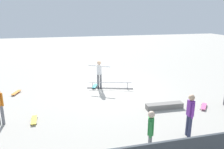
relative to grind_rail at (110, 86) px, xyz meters
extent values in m
plane|color=#ADA89E|center=(-0.01, -0.08, -0.18)|extent=(60.00, 60.00, 0.00)
cube|color=black|center=(0.00, 0.00, -0.17)|extent=(2.69, 1.04, 0.01)
cylinder|color=#B7B7BC|center=(-0.99, 0.30, 0.01)|extent=(0.04, 0.04, 0.38)
cylinder|color=#B7B7BC|center=(0.99, -0.30, 0.01)|extent=(0.04, 0.04, 0.38)
cylinder|color=#B7B7BC|center=(0.00, 0.00, 0.20)|extent=(2.49, 0.81, 0.05)
cube|color=gray|center=(-1.85, 3.34, -0.05)|extent=(1.79, 0.44, 0.25)
cylinder|color=slate|center=(0.66, -0.29, 0.24)|extent=(0.17, 0.17, 0.84)
cylinder|color=slate|center=(0.52, -0.20, 0.24)|extent=(0.17, 0.17, 0.84)
cube|color=white|center=(0.59, -0.24, 0.96)|extent=(0.29, 0.28, 0.60)
sphere|color=tan|center=(0.59, -0.24, 1.37)|extent=(0.23, 0.23, 0.23)
cylinder|color=white|center=(0.93, -0.44, 1.19)|extent=(0.52, 0.35, 0.08)
cylinder|color=white|center=(0.26, -0.04, 1.19)|extent=(0.52, 0.35, 0.08)
cube|color=teal|center=(0.84, -0.46, -0.10)|extent=(0.47, 0.82, 0.02)
cylinder|color=white|center=(0.85, -0.76, -0.15)|extent=(0.05, 0.06, 0.05)
cylinder|color=white|center=(0.63, -0.67, -0.15)|extent=(0.05, 0.06, 0.05)
cylinder|color=white|center=(1.04, -0.25, -0.15)|extent=(0.05, 0.06, 0.05)
cylinder|color=white|center=(0.83, -0.17, -0.15)|extent=(0.05, 0.06, 0.05)
cylinder|color=#2D3351|center=(-1.57, 5.80, 0.23)|extent=(0.12, 0.12, 0.81)
cylinder|color=#2D3351|center=(-1.58, 5.64, 0.23)|extent=(0.12, 0.12, 0.81)
cube|color=purple|center=(-1.58, 5.72, 0.92)|extent=(0.20, 0.22, 0.58)
sphere|color=tan|center=(-1.58, 5.72, 1.32)|extent=(0.22, 0.22, 0.22)
cylinder|color=purple|center=(-1.57, 5.86, 0.87)|extent=(0.08, 0.08, 0.54)
cylinder|color=purple|center=(-1.58, 5.57, 0.87)|extent=(0.08, 0.08, 0.54)
cylinder|color=slate|center=(5.16, 3.19, 0.24)|extent=(0.13, 0.13, 0.82)
cylinder|color=orange|center=(5.09, 3.18, 0.89)|extent=(0.08, 0.08, 0.55)
cylinder|color=slate|center=(0.28, 6.54, 0.21)|extent=(0.15, 0.15, 0.78)
cylinder|color=slate|center=(0.22, 6.40, 0.21)|extent=(0.15, 0.15, 0.78)
cube|color=#2D8C42|center=(0.25, 6.47, 0.87)|extent=(0.24, 0.26, 0.55)
sphere|color=beige|center=(0.25, 6.47, 1.25)|extent=(0.21, 0.21, 0.21)
cylinder|color=#2D8C42|center=(0.31, 6.59, 0.83)|extent=(0.09, 0.09, 0.52)
cylinder|color=#2D8C42|center=(0.20, 6.34, 0.83)|extent=(0.09, 0.09, 0.52)
cube|color=yellow|center=(3.99, 3.24, -0.10)|extent=(0.22, 0.81, 0.02)
cylinder|color=white|center=(3.87, 3.51, -0.15)|extent=(0.03, 0.05, 0.05)
cylinder|color=white|center=(4.10, 3.51, -0.15)|extent=(0.03, 0.05, 0.05)
cylinder|color=white|center=(3.88, 2.96, -0.15)|extent=(0.03, 0.05, 0.05)
cylinder|color=white|center=(4.11, 2.97, -0.15)|extent=(0.03, 0.05, 0.05)
cube|color=orange|center=(5.28, -0.39, -0.10)|extent=(0.45, 0.82, 0.02)
cylinder|color=white|center=(5.30, -0.68, -0.15)|extent=(0.05, 0.06, 0.05)
cylinder|color=white|center=(5.08, -0.61, -0.15)|extent=(0.05, 0.06, 0.05)
cylinder|color=white|center=(5.47, -0.17, -0.15)|extent=(0.05, 0.06, 0.05)
cylinder|color=white|center=(5.25, -0.09, -0.15)|extent=(0.05, 0.06, 0.05)
cube|color=#E05993|center=(-3.69, 3.72, -0.10)|extent=(0.68, 0.73, 0.02)
cylinder|color=white|center=(-3.78, 3.44, -0.15)|extent=(0.06, 0.06, 0.05)
cylinder|color=white|center=(-3.95, 3.59, -0.15)|extent=(0.06, 0.06, 0.05)
cylinder|color=white|center=(-3.42, 3.85, -0.15)|extent=(0.06, 0.06, 0.05)
cylinder|color=white|center=(-3.59, 4.00, -0.15)|extent=(0.06, 0.06, 0.05)
camera|label=1|loc=(2.77, 11.86, 4.14)|focal=34.74mm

